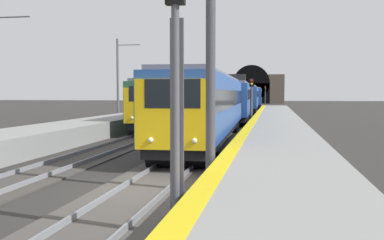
{
  "coord_description": "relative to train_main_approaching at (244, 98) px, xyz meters",
  "views": [
    {
      "loc": [
        -12.92,
        -3.72,
        2.94
      ],
      "look_at": [
        10.07,
        0.43,
        1.54
      ],
      "focal_mm": 42.13,
      "sensor_mm": 36.0,
      "label": 1
    }
  ],
  "objects": [
    {
      "name": "ground_plane",
      "position": [
        -44.69,
        0.0,
        -2.27
      ],
      "size": [
        320.0,
        320.0,
        0.0
      ],
      "primitive_type": "plane",
      "color": "#302D2B"
    },
    {
      "name": "platform_right",
      "position": [
        -44.69,
        -3.94,
        -1.74
      ],
      "size": [
        112.0,
        3.61,
        1.08
      ],
      "primitive_type": "cube",
      "color": "gray",
      "rests_on": "ground_plane"
    },
    {
      "name": "platform_right_edge_strip",
      "position": [
        -44.69,
        -2.39,
        -1.19
      ],
      "size": [
        112.0,
        0.5,
        0.01
      ],
      "primitive_type": "cube",
      "color": "yellow",
      "rests_on": "platform_right"
    },
    {
      "name": "track_main_line",
      "position": [
        -44.69,
        0.0,
        -2.23
      ],
      "size": [
        160.0,
        3.06,
        0.21
      ],
      "color": "#4C4742",
      "rests_on": "ground_plane"
    },
    {
      "name": "track_adjacent_line",
      "position": [
        -44.69,
        4.6,
        -2.23
      ],
      "size": [
        160.0,
        2.68,
        0.21
      ],
      "color": "#423D38",
      "rests_on": "ground_plane"
    },
    {
      "name": "train_main_approaching",
      "position": [
        0.0,
        0.0,
        0.0
      ],
      "size": [
        84.29,
        3.33,
        4.88
      ],
      "rotation": [
        0.0,
        0.0,
        3.16
      ],
      "color": "#264C99",
      "rests_on": "ground_plane"
    },
    {
      "name": "train_adjacent_platform",
      "position": [
        -9.51,
        4.6,
        -0.03
      ],
      "size": [
        40.85,
        3.17,
        3.91
      ],
      "rotation": [
        0.0,
        0.0,
        3.16
      ],
      "color": "#235638",
      "rests_on": "ground_plane"
    },
    {
      "name": "railway_signal_near",
      "position": [
        -48.85,
        -1.81,
        0.89
      ],
      "size": [
        0.39,
        0.38,
        5.42
      ],
      "rotation": [
        0.0,
        0.0,
        3.14
      ],
      "color": "#4C4C54",
      "rests_on": "ground_plane"
    },
    {
      "name": "railway_signal_mid",
      "position": [
        -17.09,
        -1.81,
        0.26
      ],
      "size": [
        0.39,
        0.38,
        4.25
      ],
      "rotation": [
        0.0,
        0.0,
        3.14
      ],
      "color": "#4C4C54",
      "rests_on": "ground_plane"
    },
    {
      "name": "railway_signal_far",
      "position": [
        54.04,
        -1.81,
        0.58
      ],
      "size": [
        0.39,
        0.38,
        4.66
      ],
      "rotation": [
        0.0,
        0.0,
        3.14
      ],
      "color": "#38383D",
      "rests_on": "ground_plane"
    },
    {
      "name": "tunnel_portal",
      "position": [
        70.04,
        2.3,
        1.8
      ],
      "size": [
        2.92,
        18.09,
        10.74
      ],
      "color": "#51473D",
      "rests_on": "ground_plane"
    },
    {
      "name": "catenary_mast_far",
      "position": [
        -16.92,
        10.71,
        1.87
      ],
      "size": [
        0.22,
        2.33,
        8.04
      ],
      "color": "#595B60",
      "rests_on": "ground_plane"
    }
  ]
}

